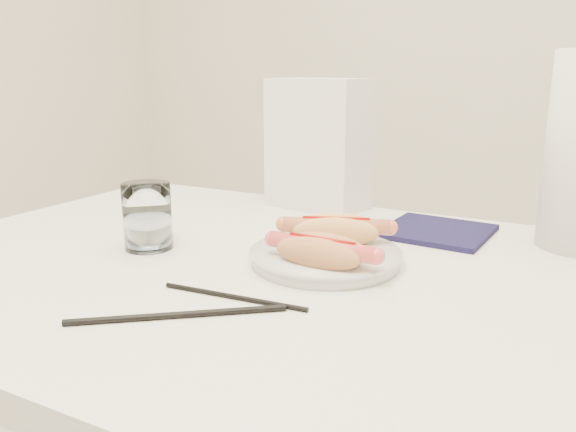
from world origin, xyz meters
The scene contains 9 objects.
table centered at (0.00, 0.00, 0.69)m, with size 1.20×0.80×0.75m.
plate centered at (0.04, 0.03, 0.76)m, with size 0.21×0.21×0.02m, color silver.
hotdog_left centered at (0.04, 0.08, 0.79)m, with size 0.16×0.10×0.04m.
hotdog_right centered at (0.06, -0.02, 0.79)m, with size 0.15×0.06×0.04m.
water_glass centered at (-0.23, -0.02, 0.80)m, with size 0.07×0.07×0.10m, color silver.
chopstick_near centered at (-0.03, -0.21, 0.75)m, with size 0.01×0.01×0.25m, color black.
chopstick_far centered at (0.00, -0.14, 0.75)m, with size 0.01×0.01×0.19m, color black.
napkin_box centered at (-0.12, 0.35, 0.88)m, with size 0.19×0.11×0.25m, color silver.
navy_napkin centered at (0.15, 0.27, 0.75)m, with size 0.17×0.17×0.01m, color black.
Camera 1 is at (0.36, -0.68, 1.02)m, focal length 35.70 mm.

